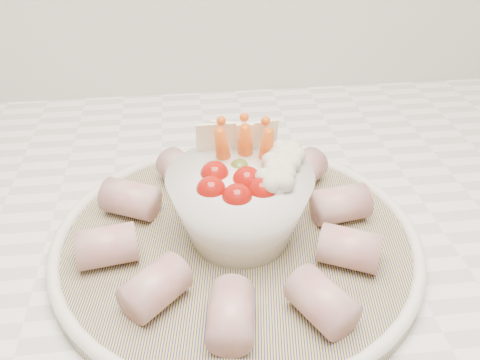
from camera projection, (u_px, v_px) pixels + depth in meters
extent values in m
cube|color=white|center=(266.00, 220.00, 0.59)|extent=(2.04, 0.62, 0.04)
cylinder|color=navy|center=(237.00, 244.00, 0.51)|extent=(0.39, 0.39, 0.01)
torus|color=white|center=(237.00, 238.00, 0.51)|extent=(0.35, 0.35, 0.01)
sphere|color=#A0100A|center=(211.00, 191.00, 0.46)|extent=(0.03, 0.03, 0.03)
sphere|color=#A0100A|center=(237.00, 199.00, 0.45)|extent=(0.03, 0.03, 0.03)
sphere|color=#A0100A|center=(262.00, 191.00, 0.46)|extent=(0.03, 0.03, 0.03)
sphere|color=#A0100A|center=(215.00, 175.00, 0.48)|extent=(0.03, 0.03, 0.03)
sphere|color=#A0100A|center=(247.00, 181.00, 0.47)|extent=(0.03, 0.03, 0.03)
sphere|color=#526B23|center=(239.00, 169.00, 0.49)|extent=(0.02, 0.02, 0.02)
cone|color=#E25815|center=(223.00, 152.00, 0.49)|extent=(0.03, 0.04, 0.06)
cone|color=#E25815|center=(245.00, 148.00, 0.50)|extent=(0.02, 0.04, 0.06)
cone|color=#E25815|center=(266.00, 152.00, 0.49)|extent=(0.02, 0.03, 0.06)
sphere|color=beige|center=(281.00, 172.00, 0.48)|extent=(0.03, 0.03, 0.03)
sphere|color=beige|center=(276.00, 186.00, 0.46)|extent=(0.03, 0.03, 0.03)
sphere|color=beige|center=(286.00, 161.00, 0.49)|extent=(0.03, 0.03, 0.03)
cube|color=#FAEFC2|center=(233.00, 141.00, 0.51)|extent=(0.04, 0.02, 0.04)
cube|color=#FAEFC2|center=(256.00, 141.00, 0.51)|extent=(0.04, 0.02, 0.04)
cube|color=#FAEFC2|center=(218.00, 142.00, 0.51)|extent=(0.04, 0.01, 0.04)
cylinder|color=#AC4E54|center=(340.00, 204.00, 0.52)|extent=(0.06, 0.04, 0.04)
cylinder|color=#AC4E54|center=(301.00, 172.00, 0.57)|extent=(0.06, 0.06, 0.04)
cylinder|color=#AC4E54|center=(241.00, 157.00, 0.60)|extent=(0.04, 0.06, 0.04)
cylinder|color=#AC4E54|center=(182.00, 172.00, 0.57)|extent=(0.06, 0.06, 0.04)
cylinder|color=#AC4E54|center=(130.00, 199.00, 0.53)|extent=(0.06, 0.06, 0.04)
cylinder|color=#AC4E54|center=(107.00, 246.00, 0.47)|extent=(0.06, 0.04, 0.04)
cylinder|color=#AC4E54|center=(155.00, 287.00, 0.43)|extent=(0.06, 0.06, 0.04)
cylinder|color=#AC4E54|center=(231.00, 315.00, 0.41)|extent=(0.04, 0.06, 0.04)
cylinder|color=#AC4E54|center=(322.00, 302.00, 0.42)|extent=(0.06, 0.06, 0.04)
cylinder|color=#AC4E54|center=(350.00, 248.00, 0.47)|extent=(0.06, 0.06, 0.04)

